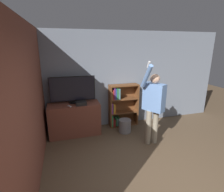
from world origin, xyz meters
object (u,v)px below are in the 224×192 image
Objects in this scene: bookshelf at (121,105)px; person at (154,103)px; waste_bin at (125,126)px; television at (73,89)px; game_console at (81,103)px.

bookshelf is 1.31m from person.
waste_bin is at bearing -93.06° from bookshelf.
television is 0.58× the size of person.
person reaches higher than television.
waste_bin is at bearing 179.35° from person.
bookshelf reaches higher than waste_bin.
television is 2.05m from person.
person reaches higher than game_console.
game_console is 0.13× the size of person.
television is 0.93× the size of bookshelf.
television is 1.71m from waste_bin.
waste_bin is (1.32, -0.35, -1.04)m from television.
person is at bearing -59.39° from waste_bin.
person is at bearing -28.39° from game_console.
waste_bin is at bearing -6.55° from game_console.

